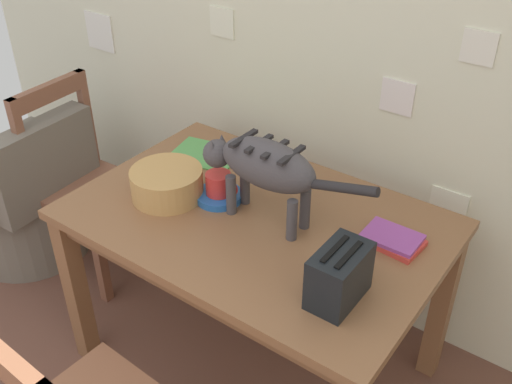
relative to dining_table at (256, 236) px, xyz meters
name	(u,v)px	position (x,y,z in m)	size (l,w,h in m)	color
wall_rear	(358,31)	(0.02, 0.62, 0.59)	(4.54, 0.11, 2.50)	silver
dining_table	(256,236)	(0.00, 0.00, 0.00)	(1.30, 0.87, 0.75)	brown
cat	(264,166)	(0.03, 0.00, 0.30)	(0.66, 0.15, 0.31)	#464245
saucer_bowl	(219,196)	(-0.17, 0.01, 0.10)	(0.17, 0.17, 0.03)	blue
coffee_mug	(219,184)	(-0.17, 0.01, 0.16)	(0.13, 0.09, 0.08)	red
magazine	(206,154)	(-0.42, 0.23, 0.09)	(0.27, 0.21, 0.01)	#54A251
book_stack	(393,239)	(0.45, 0.14, 0.11)	(0.19, 0.15, 0.03)	#D93E36
wicker_basket	(167,183)	(-0.34, -0.09, 0.15)	(0.26, 0.26, 0.11)	tan
toaster	(339,276)	(0.43, -0.19, 0.18)	(0.12, 0.20, 0.18)	black
wooden_chair_near	(87,185)	(-1.03, 0.06, -0.21)	(0.44, 0.44, 0.93)	brown
wicker_armchair	(28,205)	(-1.37, -0.07, -0.39)	(0.61, 0.62, 0.78)	slate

